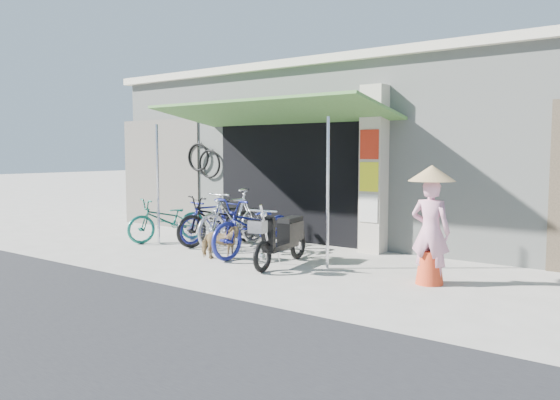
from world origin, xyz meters
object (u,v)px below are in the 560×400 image
Objects in this scene: moped at (282,238)px; bike_silver at (234,218)px; bike_teal at (168,220)px; bike_blue at (210,221)px; nun at (431,225)px; bike_black at (220,220)px; bike_navy at (255,227)px; street_dog at (220,242)px.

bike_silver is at bearing 147.63° from moped.
moped is at bearing 10.53° from bike_teal.
bike_blue is 0.90× the size of nun.
bike_black is 4.58m from nun.
bike_blue is 2.64m from moped.
bike_teal is at bearing -143.16° from bike_blue.
bike_navy reaches higher than street_dog.
bike_silver reaches higher than street_dog.
bike_teal is at bearing -166.79° from bike_silver.
moped is (2.13, -0.84, -0.06)m from bike_black.
street_dog is (0.63, -1.07, -0.26)m from bike_silver.
street_dog is 0.43× the size of nun.
bike_silver reaches higher than bike_teal.
moped is (2.48, -0.93, -0.01)m from bike_blue.
bike_navy is 2.75× the size of street_dog.
nun is at bearing -107.92° from street_dog.
bike_navy is at bearing -5.00° from bike_black.
bike_teal is at bearing -8.09° from nun.
bike_blue is 0.36m from bike_black.
bike_silver reaches higher than bike_black.
street_dog is at bearing -0.59° from bike_teal.
nun is (2.39, 0.16, 0.39)m from moped.
bike_blue is 0.79× the size of bike_black.
bike_blue is 0.75× the size of bike_navy.
bike_silver is 1.13× the size of nun.
moped is (0.85, -0.35, -0.08)m from bike_navy.
bike_blue is at bearing 166.13° from bike_navy.
bike_teal is 2.41m from bike_navy.
bike_teal reaches higher than street_dog.
bike_blue reaches higher than street_dog.
bike_blue reaches higher than bike_teal.
bike_teal is at bearing 163.38° from moped.
bike_navy is (2.41, -0.17, 0.07)m from bike_teal.
moped is at bearing -10.95° from bike_blue.
street_dog is (1.03, -1.11, -0.19)m from bike_black.
bike_blue is 2.07× the size of street_dog.
bike_navy is (1.28, -0.49, 0.02)m from bike_black.
bike_blue is at bearing -177.89° from bike_black.
bike_navy reaches higher than bike_black.
nun reaches higher than bike_blue.
bike_teal is 2.36× the size of street_dog.
bike_black is 1.53m from street_dog.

